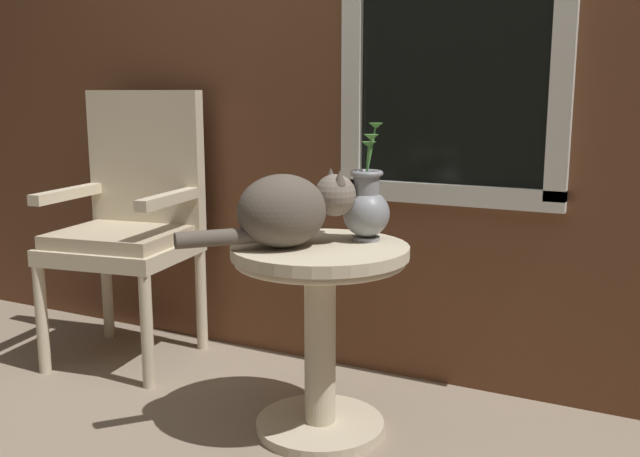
{
  "coord_description": "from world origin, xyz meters",
  "views": [
    {
      "loc": [
        1.03,
        -1.66,
        1.02
      ],
      "look_at": [
        0.1,
        0.16,
        0.64
      ],
      "focal_mm": 39.71,
      "sensor_mm": 36.0,
      "label": 1
    }
  ],
  "objects_px": {
    "pewter_vase_with_ivy": "(366,207)",
    "wicker_chair": "(131,216)",
    "wicker_side_table": "(320,303)",
    "cat": "(288,209)"
  },
  "relations": [
    {
      "from": "wicker_chair",
      "to": "cat",
      "type": "height_order",
      "value": "wicker_chair"
    },
    {
      "from": "wicker_side_table",
      "to": "cat",
      "type": "relative_size",
      "value": 1.34
    },
    {
      "from": "wicker_side_table",
      "to": "pewter_vase_with_ivy",
      "type": "bearing_deg",
      "value": 53.57
    },
    {
      "from": "wicker_side_table",
      "to": "wicker_chair",
      "type": "distance_m",
      "value": 1.0
    },
    {
      "from": "pewter_vase_with_ivy",
      "to": "wicker_chair",
      "type": "bearing_deg",
      "value": 172.91
    },
    {
      "from": "wicker_side_table",
      "to": "wicker_chair",
      "type": "relative_size",
      "value": 0.56
    },
    {
      "from": "wicker_chair",
      "to": "cat",
      "type": "distance_m",
      "value": 0.95
    },
    {
      "from": "cat",
      "to": "pewter_vase_with_ivy",
      "type": "xyz_separation_m",
      "value": [
        0.17,
        0.19,
        -0.01
      ]
    },
    {
      "from": "wicker_side_table",
      "to": "cat",
      "type": "distance_m",
      "value": 0.3
    },
    {
      "from": "wicker_side_table",
      "to": "pewter_vase_with_ivy",
      "type": "distance_m",
      "value": 0.32
    }
  ]
}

